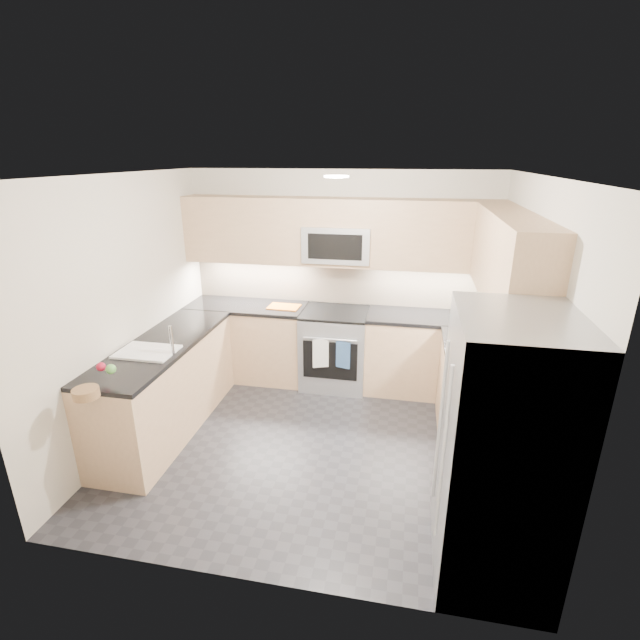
{
  "coord_description": "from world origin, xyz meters",
  "views": [
    {
      "loc": [
        0.8,
        -3.77,
        2.66
      ],
      "look_at": [
        0.0,
        0.35,
        1.15
      ],
      "focal_mm": 26.0,
      "sensor_mm": 36.0,
      "label": 1
    }
  ],
  "objects_px": {
    "refrigerator": "(502,452)",
    "fruit_basket": "(86,393)",
    "utensil_bowl": "(473,315)",
    "gas_range": "(335,349)",
    "microwave": "(338,244)",
    "cutting_board": "(284,307)"
  },
  "relations": [
    {
      "from": "cutting_board",
      "to": "fruit_basket",
      "type": "relative_size",
      "value": 1.89
    },
    {
      "from": "microwave",
      "to": "utensil_bowl",
      "type": "relative_size",
      "value": 2.51
    },
    {
      "from": "fruit_basket",
      "to": "refrigerator",
      "type": "bearing_deg",
      "value": -1.13
    },
    {
      "from": "refrigerator",
      "to": "fruit_basket",
      "type": "relative_size",
      "value": 9.33
    },
    {
      "from": "gas_range",
      "to": "microwave",
      "type": "relative_size",
      "value": 1.2
    },
    {
      "from": "utensil_bowl",
      "to": "fruit_basket",
      "type": "height_order",
      "value": "utensil_bowl"
    },
    {
      "from": "refrigerator",
      "to": "utensil_bowl",
      "type": "distance_m",
      "value": 2.31
    },
    {
      "from": "gas_range",
      "to": "utensil_bowl",
      "type": "bearing_deg",
      "value": -4.67
    },
    {
      "from": "gas_range",
      "to": "microwave",
      "type": "xyz_separation_m",
      "value": [
        0.0,
        0.12,
        1.24
      ]
    },
    {
      "from": "microwave",
      "to": "refrigerator",
      "type": "distance_m",
      "value": 3.04
    },
    {
      "from": "refrigerator",
      "to": "cutting_board",
      "type": "xyz_separation_m",
      "value": [
        -2.07,
        2.44,
        0.05
      ]
    },
    {
      "from": "gas_range",
      "to": "refrigerator",
      "type": "relative_size",
      "value": 0.51
    },
    {
      "from": "microwave",
      "to": "fruit_basket",
      "type": "bearing_deg",
      "value": -121.07
    },
    {
      "from": "gas_range",
      "to": "utensil_bowl",
      "type": "relative_size",
      "value": 3.0
    },
    {
      "from": "utensil_bowl",
      "to": "cutting_board",
      "type": "height_order",
      "value": "utensil_bowl"
    },
    {
      "from": "cutting_board",
      "to": "fruit_basket",
      "type": "distance_m",
      "value": 2.54
    },
    {
      "from": "microwave",
      "to": "fruit_basket",
      "type": "relative_size",
      "value": 3.94
    },
    {
      "from": "gas_range",
      "to": "cutting_board",
      "type": "relative_size",
      "value": 2.49
    },
    {
      "from": "refrigerator",
      "to": "gas_range",
      "type": "bearing_deg",
      "value": 120.88
    },
    {
      "from": "fruit_basket",
      "to": "cutting_board",
      "type": "bearing_deg",
      "value": 69.65
    },
    {
      "from": "utensil_bowl",
      "to": "refrigerator",
      "type": "bearing_deg",
      "value": -91.82
    },
    {
      "from": "cutting_board",
      "to": "fruit_basket",
      "type": "height_order",
      "value": "fruit_basket"
    }
  ]
}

